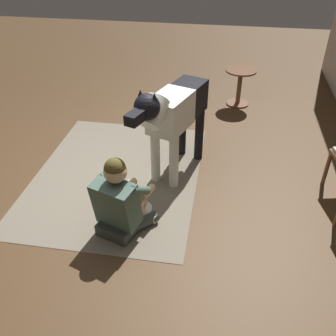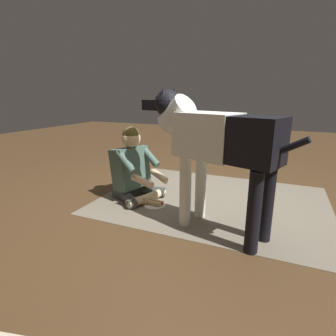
{
  "view_description": "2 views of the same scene",
  "coord_description": "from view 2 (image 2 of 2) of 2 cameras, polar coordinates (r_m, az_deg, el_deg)",
  "views": [
    {
      "loc": [
        3.33,
        0.98,
        2.6
      ],
      "look_at": [
        0.32,
        0.49,
        0.47
      ],
      "focal_mm": 39.97,
      "sensor_mm": 36.0,
      "label": 1
    },
    {
      "loc": [
        -0.75,
        2.6,
        1.16
      ],
      "look_at": [
        0.16,
        0.5,
        0.53
      ],
      "focal_mm": 28.27,
      "sensor_mm": 36.0,
      "label": 2
    }
  ],
  "objects": [
    {
      "name": "person_sitting_on_floor",
      "position": [
        3.04,
        -7.45,
        -0.37
      ],
      "size": [
        0.7,
        0.6,
        0.83
      ],
      "color": "#39403D",
      "rests_on": "ground"
    },
    {
      "name": "hot_dog_on_plate",
      "position": [
        2.9,
        -2.91,
        -7.61
      ],
      "size": [
        0.24,
        0.24,
        0.06
      ],
      "color": "white",
      "rests_on": "ground"
    },
    {
      "name": "ground_plane",
      "position": [
        2.95,
        6.69,
        -7.86
      ],
      "size": [
        14.45,
        14.45,
        0.0
      ],
      "primitive_type": "plane",
      "color": "#4A331E"
    },
    {
      "name": "large_dog",
      "position": [
        2.24,
        9.77,
        5.86
      ],
      "size": [
        1.5,
        0.66,
        1.24
      ],
      "color": "silver",
      "rests_on": "ground"
    },
    {
      "name": "area_rug",
      "position": [
        3.1,
        9.59,
        -6.73
      ],
      "size": [
        2.45,
        1.89,
        0.01
      ],
      "primitive_type": "cube",
      "color": "#706756",
      "rests_on": "ground"
    }
  ]
}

